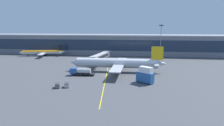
{
  "coord_description": "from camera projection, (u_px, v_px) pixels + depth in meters",
  "views": [
    {
      "loc": [
        15.02,
        -86.3,
        21.21
      ],
      "look_at": [
        1.74,
        5.24,
        4.5
      ],
      "focal_mm": 32.32,
      "sensor_mm": 36.0,
      "label": 1
    }
  ],
  "objects": [
    {
      "name": "jet_bridge",
      "position": [
        101.0,
        57.0,
        109.86
      ],
      "size": [
        6.66,
        24.57,
        6.84
      ],
      "color": "#B2B7BC",
      "rests_on": "ground_plane"
    },
    {
      "name": "terminal_building",
      "position": [
        98.0,
        44.0,
        159.21
      ],
      "size": [
        193.13,
        21.19,
        15.14
      ],
      "color": "slate",
      "rests_on": "ground_plane"
    },
    {
      "name": "main_airliner",
      "position": [
        117.0,
        63.0,
        95.72
      ],
      "size": [
        46.55,
        36.82,
        12.26
      ],
      "color": "#B2B7BC",
      "rests_on": "ground_plane"
    },
    {
      "name": "commuter_jet_far",
      "position": [
        43.0,
        52.0,
        146.76
      ],
      "size": [
        32.64,
        26.36,
        8.0
      ],
      "color": "silver",
      "rests_on": "ground_plane"
    },
    {
      "name": "fuel_tanker",
      "position": [
        81.0,
        72.0,
        88.62
      ],
      "size": [
        10.83,
        2.81,
        3.25
      ],
      "color": "#232326",
      "rests_on": "ground_plane"
    },
    {
      "name": "catering_lift",
      "position": [
        145.0,
        75.0,
        76.56
      ],
      "size": [
        6.96,
        6.05,
        6.3
      ],
      "color": "#285B9E",
      "rests_on": "ground_plane"
    },
    {
      "name": "apron_light_mast_0",
      "position": [
        161.0,
        38.0,
        139.91
      ],
      "size": [
        2.8,
        0.5,
        22.52
      ],
      "color": "gray",
      "rests_on": "ground_plane"
    },
    {
      "name": "apron_lead_in_line",
      "position": [
        107.0,
        74.0,
        91.93
      ],
      "size": [
        10.04,
        79.44,
        0.01
      ],
      "primitive_type": "cube",
      "rotation": [
        0.0,
        0.0,
        0.12
      ],
      "color": "yellow",
      "rests_on": "ground_plane"
    },
    {
      "name": "baggage_cart_1",
      "position": [
        67.0,
        85.0,
        71.53
      ],
      "size": [
        2.38,
        3.02,
        1.48
      ],
      "color": "#B2B7BC",
      "rests_on": "ground_plane"
    },
    {
      "name": "baggage_cart_0",
      "position": [
        57.0,
        86.0,
        70.84
      ],
      "size": [
        2.38,
        3.02,
        1.48
      ],
      "color": "#595B60",
      "rests_on": "ground_plane"
    },
    {
      "name": "ground_plane",
      "position": [
        106.0,
        75.0,
        89.94
      ],
      "size": [
        700.0,
        700.0,
        0.0
      ],
      "primitive_type": "plane",
      "color": "#47494F"
    }
  ]
}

